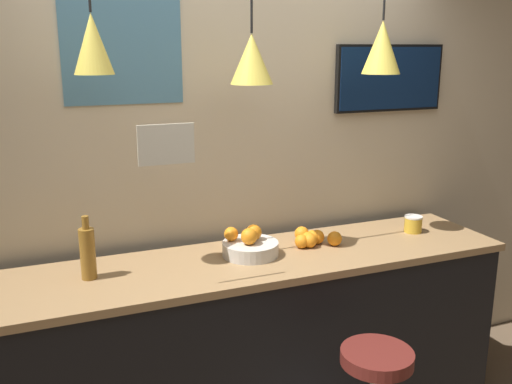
# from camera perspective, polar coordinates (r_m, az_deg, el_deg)

# --- Properties ---
(back_wall) EXTENTS (8.00, 0.06, 2.90)m
(back_wall) POSITION_cam_1_polar(r_m,az_deg,el_deg) (3.21, -2.88, 3.83)
(back_wall) COLOR beige
(back_wall) RESTS_ON ground_plane
(service_counter) EXTENTS (2.72, 0.64, 0.98)m
(service_counter) POSITION_cam_1_polar(r_m,az_deg,el_deg) (3.16, -0.00, -14.90)
(service_counter) COLOR black
(service_counter) RESTS_ON ground_plane
(fruit_bowl) EXTENTS (0.29, 0.29, 0.16)m
(fruit_bowl) POSITION_cam_1_polar(r_m,az_deg,el_deg) (2.97, -0.65, -5.39)
(fruit_bowl) COLOR beige
(fruit_bowl) RESTS_ON service_counter
(orange_pile) EXTENTS (0.26, 0.22, 0.08)m
(orange_pile) POSITION_cam_1_polar(r_m,az_deg,el_deg) (3.14, 5.66, -4.61)
(orange_pile) COLOR orange
(orange_pile) RESTS_ON service_counter
(juice_bottle) EXTENTS (0.07, 0.07, 0.30)m
(juice_bottle) POSITION_cam_1_polar(r_m,az_deg,el_deg) (2.77, -16.49, -5.81)
(juice_bottle) COLOR olive
(juice_bottle) RESTS_ON service_counter
(spread_jar) EXTENTS (0.10, 0.10, 0.10)m
(spread_jar) POSITION_cam_1_polar(r_m,az_deg,el_deg) (3.46, 15.44, -3.11)
(spread_jar) COLOR gold
(spread_jar) RESTS_ON service_counter
(pendant_lamp_left) EXTENTS (0.17, 0.17, 0.89)m
(pendant_lamp_left) POSITION_cam_1_polar(r_m,az_deg,el_deg) (2.63, -16.03, 14.14)
(pendant_lamp_left) COLOR black
(pendant_lamp_middle) EXTENTS (0.21, 0.21, 0.94)m
(pendant_lamp_middle) POSITION_cam_1_polar(r_m,az_deg,el_deg) (2.81, -0.44, 13.23)
(pendant_lamp_middle) COLOR black
(pendant_lamp_right) EXTENTS (0.20, 0.20, 0.91)m
(pendant_lamp_right) POSITION_cam_1_polar(r_m,az_deg,el_deg) (3.16, 12.48, 13.99)
(pendant_lamp_right) COLOR black
(mounted_tv) EXTENTS (0.73, 0.04, 0.39)m
(mounted_tv) POSITION_cam_1_polar(r_m,az_deg,el_deg) (3.59, 13.23, 11.03)
(mounted_tv) COLOR black
(hanging_menu_board) EXTENTS (0.24, 0.01, 0.17)m
(hanging_menu_board) POSITION_cam_1_polar(r_m,az_deg,el_deg) (2.41, -8.97, 4.72)
(hanging_menu_board) COLOR white
(wall_poster) EXTENTS (0.60, 0.01, 0.68)m
(wall_poster) POSITION_cam_1_polar(r_m,az_deg,el_deg) (2.99, -13.26, 15.01)
(wall_poster) COLOR teal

